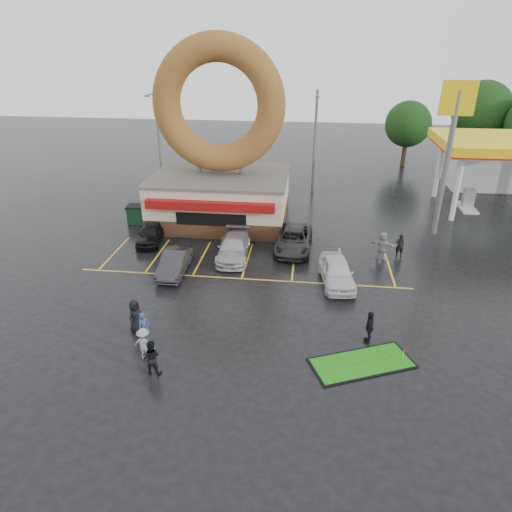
# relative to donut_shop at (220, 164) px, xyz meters

# --- Properties ---
(ground) EXTENTS (120.00, 120.00, 0.00)m
(ground) POSITION_rel_donut_shop_xyz_m (3.00, -12.97, -4.46)
(ground) COLOR black
(ground) RESTS_ON ground
(donut_shop) EXTENTS (10.20, 8.70, 13.50)m
(donut_shop) POSITION_rel_donut_shop_xyz_m (0.00, 0.00, 0.00)
(donut_shop) COLOR #472B19
(donut_shop) RESTS_ON ground
(gas_station) EXTENTS (12.30, 13.65, 5.90)m
(gas_station) POSITION_rel_donut_shop_xyz_m (23.00, 7.97, -0.77)
(gas_station) COLOR silver
(gas_station) RESTS_ON ground
(shell_sign) EXTENTS (2.20, 0.36, 10.60)m
(shell_sign) POSITION_rel_donut_shop_xyz_m (16.00, -0.97, 2.91)
(shell_sign) COLOR slate
(shell_sign) RESTS_ON ground
(streetlight_left) EXTENTS (0.40, 2.21, 9.00)m
(streetlight_left) POSITION_rel_donut_shop_xyz_m (-7.00, 6.95, 0.32)
(streetlight_left) COLOR slate
(streetlight_left) RESTS_ON ground
(streetlight_mid) EXTENTS (0.40, 2.21, 9.00)m
(streetlight_mid) POSITION_rel_donut_shop_xyz_m (7.00, 7.95, 0.32)
(streetlight_mid) COLOR slate
(streetlight_mid) RESTS_ON ground
(streetlight_right) EXTENTS (0.40, 2.21, 9.00)m
(streetlight_right) POSITION_rel_donut_shop_xyz_m (19.00, 8.95, 0.32)
(streetlight_right) COLOR slate
(streetlight_right) RESTS_ON ground
(tree_far_c) EXTENTS (6.30, 6.30, 9.00)m
(tree_far_c) POSITION_rel_donut_shop_xyz_m (25.00, 21.03, 1.37)
(tree_far_c) COLOR #332114
(tree_far_c) RESTS_ON ground
(tree_far_d) EXTENTS (4.90, 4.90, 7.00)m
(tree_far_d) POSITION_rel_donut_shop_xyz_m (17.00, 19.03, 0.07)
(tree_far_d) COLOR #332114
(tree_far_d) RESTS_ON ground
(car_black) EXTENTS (2.03, 4.02, 1.31)m
(car_black) POSITION_rel_donut_shop_xyz_m (-4.15, -4.97, -3.81)
(car_black) COLOR black
(car_black) RESTS_ON ground
(car_dgrey) EXTENTS (1.47, 4.04, 1.32)m
(car_dgrey) POSITION_rel_donut_shop_xyz_m (-1.17, -9.26, -3.80)
(car_dgrey) COLOR #2A292C
(car_dgrey) RESTS_ON ground
(car_silver) EXTENTS (2.15, 4.86, 1.39)m
(car_silver) POSITION_rel_donut_shop_xyz_m (2.05, -6.68, -3.77)
(car_silver) COLOR #B0B1B5
(car_silver) RESTS_ON ground
(car_grey) EXTENTS (2.54, 5.19, 1.42)m
(car_grey) POSITION_rel_donut_shop_xyz_m (5.87, -4.97, -3.76)
(car_grey) COLOR #29292B
(car_grey) RESTS_ON ground
(car_white) EXTENTS (2.30, 4.54, 1.48)m
(car_white) POSITION_rel_donut_shop_xyz_m (8.59, -9.42, -3.72)
(car_white) COLOR silver
(car_white) RESTS_ON ground
(person_blue) EXTENTS (0.66, 0.66, 1.54)m
(person_blue) POSITION_rel_donut_shop_xyz_m (-0.59, -16.28, -3.69)
(person_blue) COLOR navy
(person_blue) RESTS_ON ground
(person_blackjkt) EXTENTS (0.80, 0.63, 1.64)m
(person_blackjkt) POSITION_rel_donut_shop_xyz_m (0.48, -18.41, -3.64)
(person_blackjkt) COLOR black
(person_blackjkt) RESTS_ON ground
(person_hoodie) EXTENTS (1.07, 0.71, 1.54)m
(person_hoodie) POSITION_rel_donut_shop_xyz_m (-0.18, -17.47, -3.70)
(person_hoodie) COLOR gray
(person_hoodie) RESTS_ON ground
(person_bystander) EXTENTS (0.83, 0.99, 1.72)m
(person_bystander) POSITION_rel_donut_shop_xyz_m (-1.30, -15.50, -3.60)
(person_bystander) COLOR black
(person_bystander) RESTS_ON ground
(person_cameraman) EXTENTS (0.55, 1.02, 1.65)m
(person_cameraman) POSITION_rel_donut_shop_xyz_m (9.89, -15.01, -3.64)
(person_cameraman) COLOR black
(person_cameraman) RESTS_ON ground
(person_walker_near) EXTENTS (1.81, 1.17, 1.87)m
(person_walker_near) POSITION_rel_donut_shop_xyz_m (11.61, -5.78, -3.53)
(person_walker_near) COLOR gray
(person_walker_near) RESTS_ON ground
(person_walker_far) EXTENTS (0.59, 0.41, 1.55)m
(person_walker_far) POSITION_rel_donut_shop_xyz_m (12.81, -5.23, -3.69)
(person_walker_far) COLOR black
(person_walker_far) RESTS_ON ground
(dumpster) EXTENTS (1.88, 1.33, 1.30)m
(dumpster) POSITION_rel_donut_shop_xyz_m (-6.16, -1.41, -3.81)
(dumpster) COLOR #163A1F
(dumpster) RESTS_ON ground
(putting_green) EXTENTS (4.93, 3.59, 0.57)m
(putting_green) POSITION_rel_donut_shop_xyz_m (9.47, -16.72, -4.43)
(putting_green) COLOR black
(putting_green) RESTS_ON ground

